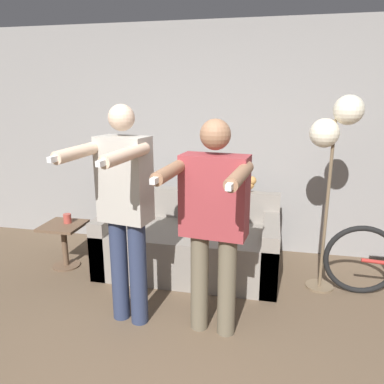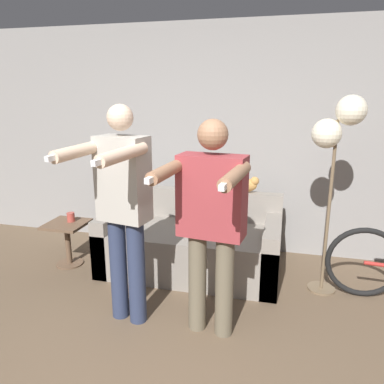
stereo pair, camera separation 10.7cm
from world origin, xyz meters
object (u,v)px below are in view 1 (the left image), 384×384
couch (190,245)px  side_table (64,237)px  person_right (213,215)px  cat (239,184)px  floor_lamp (335,132)px  person_left (124,205)px  cup (67,218)px

couch → side_table: size_ratio=3.79×
person_right → side_table: person_right is taller
cat → floor_lamp: floor_lamp is taller
person_left → person_right: 0.69m
couch → floor_lamp: size_ratio=1.00×
couch → side_table: bearing=-171.0°
person_right → cat: size_ratio=3.57×
couch → cup: (-1.31, -0.16, 0.25)m
person_right → cat: bearing=94.1°
person_left → cat: (0.75, 1.37, -0.13)m
person_right → cup: bearing=160.1°
person_left → side_table: 1.48m
person_left → cup: size_ratio=17.71×
floor_lamp → side_table: bearing=-177.8°
person_right → cat: 1.37m
cup → floor_lamp: bearing=1.1°
couch → person_right: 1.29m
couch → side_table: 1.35m
cup → cat: bearing=16.0°
cat → floor_lamp: (0.86, -0.46, 0.62)m
couch → cat: size_ratio=3.93×
floor_lamp → side_table: size_ratio=3.78×
couch → person_right: person_right is taller
floor_lamp → side_table: floor_lamp is taller
cat → side_table: size_ratio=0.97×
couch → cup: bearing=-173.2°
floor_lamp → cup: 2.81m
floor_lamp → cat: bearing=151.9°
cat → couch: bearing=-143.0°
couch → person_left: 1.28m
couch → side_table: (-1.33, -0.21, 0.06)m
couch → cup: size_ratio=18.41×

